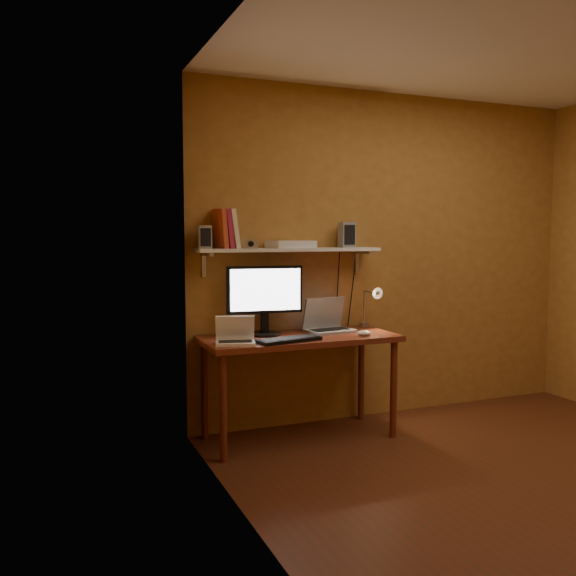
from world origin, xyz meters
name	(u,v)px	position (x,y,z in m)	size (l,w,h in m)	color
room	(540,265)	(0.00, 0.00, 1.30)	(3.44, 3.24, 2.64)	#572616
desk	(299,348)	(-0.95, 1.28, 0.66)	(1.40, 0.60, 0.75)	maroon
wall_shelf	(289,250)	(-0.95, 1.47, 1.36)	(1.40, 0.25, 0.21)	silver
monitor	(265,296)	(-1.17, 1.41, 1.03)	(0.55, 0.26, 0.50)	black
laptop	(327,322)	(-0.68, 1.39, 0.82)	(0.37, 0.29, 0.25)	gray
netbook	(235,336)	(-1.47, 1.15, 0.80)	(0.30, 0.25, 0.19)	white
keyboard	(289,340)	(-1.11, 1.09, 0.76)	(0.45, 0.15, 0.02)	black
mouse	(364,333)	(-0.52, 1.11, 0.77)	(0.11, 0.07, 0.04)	white
desk_lamp	(371,301)	(-0.29, 1.41, 0.96)	(0.09, 0.23, 0.38)	silver
speaker_left	(205,237)	(-1.59, 1.46, 1.46)	(0.09, 0.09, 0.16)	gray
speaker_right	(347,235)	(-0.47, 1.48, 1.47)	(0.11, 0.11, 0.19)	gray
books	(226,229)	(-1.43, 1.49, 1.51)	(0.16, 0.20, 0.28)	#B94426
shelf_camera	(250,244)	(-1.27, 1.41, 1.41)	(0.11, 0.05, 0.07)	silver
router	(291,244)	(-0.93, 1.48, 1.40)	(0.32, 0.22, 0.05)	white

